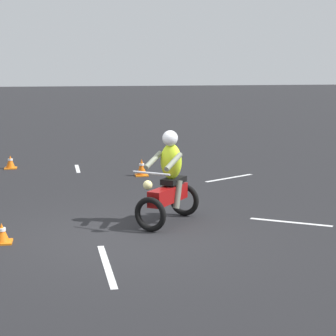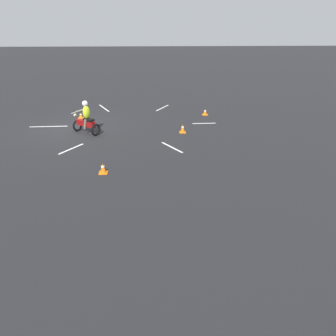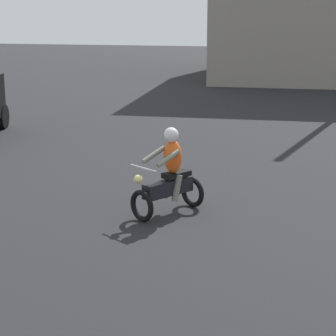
% 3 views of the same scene
% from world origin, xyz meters
% --- Properties ---
extents(motorcycle_rider_background, '(1.31, 1.48, 1.66)m').
position_xyz_m(motorcycle_rider_background, '(-8.41, 13.71, 0.73)').
color(motorcycle_rider_background, black).
rests_on(motorcycle_rider_background, ground).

